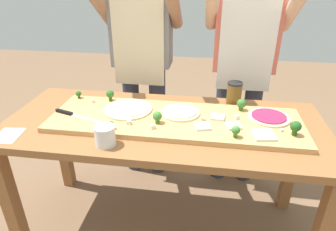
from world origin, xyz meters
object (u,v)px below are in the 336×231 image
pizza_slice_far_right (218,117)px  flour_cup (105,137)px  cheese_crumble_d (282,130)px  pizza_whole_cheese_artichoke (180,112)px  cook_right (244,55)px  pizza_whole_white_garlic (128,109)px  sauce_jar (234,94)px  chefs_knife (71,114)px  pizza_whole_beet_magenta (269,117)px  broccoli_floret_front_mid (110,94)px  prep_table (164,138)px  broccoli_floret_back_mid (111,125)px  broccoli_floret_back_right (296,127)px  pizza_slice_near_right (233,126)px  broccoli_floret_front_left (236,130)px  cheese_crumble_a (93,101)px  cheese_crumble_f (129,122)px  pizza_slice_near_left (203,126)px  cheese_crumble_e (203,119)px  cheese_crumble_b (153,127)px  cheese_crumble_c (237,117)px  broccoli_floret_center_right (79,94)px  recipe_note (8,136)px  broccoli_floret_front_right (157,116)px  cook_left (142,51)px  pizza_slice_far_left (264,135)px  broccoli_floret_back_left (241,104)px

pizza_slice_far_right → flour_cup: flour_cup is taller
cheese_crumble_d → flour_cup: 0.85m
pizza_whole_cheese_artichoke → cook_right: cook_right is taller
pizza_whole_white_garlic → sauce_jar: 0.63m
chefs_knife → pizza_slice_far_right: size_ratio=4.06×
pizza_whole_beet_magenta → broccoli_floret_front_mid: bearing=173.9°
prep_table → broccoli_floret_back_mid: 0.33m
broccoli_floret_front_mid → broccoli_floret_back_right: broccoli_floret_back_right is taller
pizza_slice_near_right → cheese_crumble_d: cheese_crumble_d is taller
broccoli_floret_front_left → flour_cup: bearing=-169.3°
broccoli_floret_back_mid → sauce_jar: (0.61, 0.44, 0.02)m
broccoli_floret_back_right → sauce_jar: sauce_jar is taller
pizza_whole_white_garlic → flour_cup: bearing=-93.5°
cook_right → cheese_crumble_a: bearing=-152.7°
broccoli_floret_front_left → cheese_crumble_f: bearing=174.9°
pizza_slice_near_left → pizza_whole_white_garlic: bearing=161.9°
chefs_knife → cheese_crumble_a: cheese_crumble_a is taller
cook_right → cheese_crumble_f: bearing=-131.3°
cheese_crumble_e → broccoli_floret_back_mid: bearing=-160.5°
pizza_whole_beet_magenta → cheese_crumble_f: bearing=-166.4°
cheese_crumble_b → cheese_crumble_c: (0.42, 0.17, -0.00)m
broccoli_floret_front_mid → flour_cup: flour_cup is taller
pizza_whole_beet_magenta → broccoli_floret_back_mid: broccoli_floret_back_mid is taller
broccoli_floret_center_right → flour_cup: 0.54m
cheese_crumble_d → chefs_knife: bearing=179.3°
cheese_crumble_c → broccoli_floret_front_left: bearing=-95.3°
chefs_knife → cheese_crumble_d: (1.09, -0.01, 0.00)m
sauce_jar → recipe_note: bearing=-154.4°
broccoli_floret_center_right → pizza_whole_beet_magenta: bearing=-5.4°
pizza_whole_white_garlic → broccoli_floret_back_mid: 0.22m
prep_table → broccoli_floret_front_right: 0.18m
pizza_whole_beet_magenta → cheese_crumble_d: bearing=-72.9°
pizza_slice_far_right → chefs_knife: bearing=-174.0°
pizza_whole_cheese_artichoke → cook_left: (-0.33, 0.53, 0.19)m
broccoli_floret_front_right → cheese_crumble_b: size_ratio=2.96×
pizza_slice_far_left → cheese_crumble_e: size_ratio=5.94×
broccoli_floret_front_left → cheese_crumble_f: 0.53m
cheese_crumble_f → recipe_note: bearing=-164.8°
broccoli_floret_back_left → flour_cup: 0.77m
broccoli_floret_back_right → cheese_crumble_b: broccoli_floret_back_right is taller
broccoli_floret_back_right → cheese_crumble_e: 0.45m
broccoli_floret_back_mid → broccoli_floret_back_right: 0.89m
prep_table → pizza_slice_far_right: pizza_slice_far_right is taller
broccoli_floret_center_right → broccoli_floret_front_right: bearing=-24.5°
pizza_slice_far_left → cheese_crumble_f: 0.66m
pizza_whole_beet_magenta → flour_cup: (-0.78, -0.33, 0.01)m
pizza_slice_far_right → pizza_slice_near_right: size_ratio=1.00×
prep_table → broccoli_floret_back_right: bearing=-8.0°
pizza_slice_near_left → cheese_crumble_c: size_ratio=3.66×
broccoli_floret_front_left → pizza_slice_near_left: bearing=156.0°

